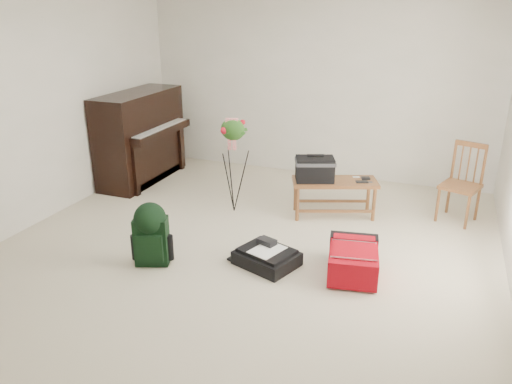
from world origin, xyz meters
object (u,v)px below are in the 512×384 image
at_px(dining_chair, 461,184).
at_px(green_backpack, 151,231).
at_px(red_suitcase, 354,258).
at_px(flower_stand, 233,166).
at_px(piano, 141,139).
at_px(black_duffel, 267,257).
at_px(bench, 321,171).

distance_m(dining_chair, green_backpack, 3.52).
height_order(red_suitcase, green_backpack, green_backpack).
distance_m(red_suitcase, flower_stand, 1.95).
bearing_deg(green_backpack, red_suitcase, -3.60).
xyz_separation_m(piano, flower_stand, (1.68, -0.61, -0.02)).
relative_size(piano, red_suitcase, 2.06).
xyz_separation_m(dining_chair, black_duffel, (-1.71, -1.81, -0.36)).
distance_m(dining_chair, black_duffel, 2.52).
bearing_deg(flower_stand, red_suitcase, -43.62).
bearing_deg(bench, flower_stand, 176.00).
bearing_deg(black_duffel, bench, 103.13).
distance_m(bench, flower_stand, 1.04).
height_order(bench, flower_stand, flower_stand).
xyz_separation_m(dining_chair, red_suitcase, (-0.90, -1.65, -0.30)).
relative_size(bench, black_duffel, 1.59).
relative_size(red_suitcase, green_backpack, 1.15).
bearing_deg(black_duffel, piano, 165.23).
bearing_deg(dining_chair, piano, -159.57).
bearing_deg(black_duffel, green_backpack, -140.48).
distance_m(red_suitcase, black_duffel, 0.83).
relative_size(bench, green_backpack, 1.68).
relative_size(red_suitcase, black_duffel, 1.09).
relative_size(black_duffel, flower_stand, 0.57).
height_order(dining_chair, flower_stand, flower_stand).
distance_m(bench, red_suitcase, 1.46).
relative_size(bench, red_suitcase, 1.46).
bearing_deg(dining_chair, black_duffel, -113.96).
bearing_deg(red_suitcase, dining_chair, 51.57).
xyz_separation_m(piano, red_suitcase, (3.32, -1.57, -0.45)).
xyz_separation_m(piano, dining_chair, (4.22, 0.08, -0.15)).
bearing_deg(piano, dining_chair, 1.09).
height_order(black_duffel, flower_stand, flower_stand).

